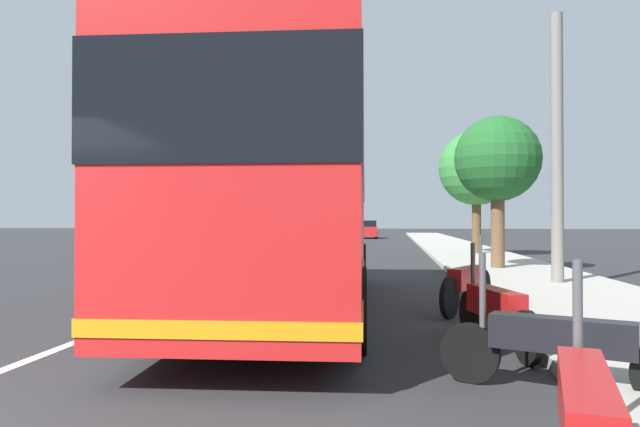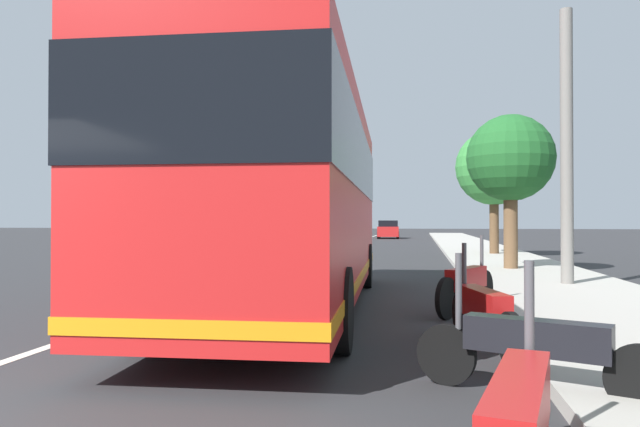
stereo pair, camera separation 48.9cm
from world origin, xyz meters
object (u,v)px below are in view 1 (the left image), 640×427
object	(u,v)px
roadside_tree_mid_block	(497,160)
car_ahead_same_lane	(318,229)
motorcycle_angled	(467,283)
motorcycle_far_end	(560,344)
motorcycle_mid_row	(495,310)
car_oncoming	(226,245)
motorcycle_nearest_curb	(586,427)
car_side_street	(367,230)
utility_pole	(557,150)
coach_bus	(292,191)
roadside_tree_far_block	(476,169)

from	to	relation	value
roadside_tree_mid_block	car_ahead_same_lane	bearing A→B (deg)	15.29
motorcycle_angled	roadside_tree_mid_block	distance (m)	8.51
motorcycle_far_end	motorcycle_mid_row	distance (m)	1.90
car_oncoming	motorcycle_nearest_curb	bearing A→B (deg)	20.80
car_side_street	car_ahead_same_lane	size ratio (longest dim) A/B	0.87
car_side_street	car_ahead_same_lane	distance (m)	6.19
car_side_street	utility_pole	distance (m)	37.56
motorcycle_far_end	car_oncoming	world-z (taller)	car_oncoming
car_oncoming	car_side_street	size ratio (longest dim) A/B	1.08
roadside_tree_mid_block	utility_pole	world-z (taller)	utility_pole
car_side_street	car_oncoming	bearing A→B (deg)	170.67
motorcycle_mid_row	motorcycle_nearest_curb	bearing A→B (deg)	162.74
car_ahead_same_lane	roadside_tree_mid_block	bearing A→B (deg)	10.94
car_side_street	motorcycle_far_end	bearing A→B (deg)	-177.61
coach_bus	car_ahead_same_lane	xyz separation A→B (m)	(44.69, 5.23, -1.33)
motorcycle_far_end	motorcycle_angled	bearing A→B (deg)	-63.98
motorcycle_mid_row	motorcycle_angled	xyz separation A→B (m)	(2.80, -0.03, 0.02)
motorcycle_far_end	roadside_tree_mid_block	distance (m)	12.93
car_ahead_same_lane	motorcycle_nearest_curb	bearing A→B (deg)	4.38
car_oncoming	utility_pole	bearing A→B (deg)	54.20
motorcycle_angled	car_oncoming	xyz separation A→B (m)	(10.47, 7.23, 0.18)
motorcycle_nearest_curb	car_ahead_same_lane	distance (m)	52.22
roadside_tree_mid_block	motorcycle_nearest_curb	bearing A→B (deg)	171.71
coach_bus	motorcycle_nearest_curb	distance (m)	7.60
roadside_tree_far_block	car_oncoming	bearing A→B (deg)	118.55
motorcycle_nearest_curb	utility_pole	distance (m)	11.32
motorcycle_nearest_curb	motorcycle_far_end	world-z (taller)	motorcycle_nearest_curb
motorcycle_nearest_curb	motorcycle_angled	xyz separation A→B (m)	(6.95, -0.29, -0.01)
car_side_street	utility_pole	size ratio (longest dim) A/B	0.65
coach_bus	roadside_tree_mid_block	world-z (taller)	roadside_tree_mid_block
roadside_tree_far_block	motorcycle_nearest_curb	bearing A→B (deg)	173.34
motorcycle_angled	car_ahead_same_lane	bearing A→B (deg)	37.32
car_side_street	coach_bus	bearing A→B (deg)	178.45
motorcycle_angled	motorcycle_mid_row	bearing A→B (deg)	-153.78
utility_pole	roadside_tree_mid_block	bearing A→B (deg)	8.36
car_oncoming	roadside_tree_far_block	size ratio (longest dim) A/B	0.81
motorcycle_angled	roadside_tree_far_block	distance (m)	16.20
motorcycle_mid_row	roadside_tree_far_block	bearing A→B (deg)	-21.06
motorcycle_nearest_curb	motorcycle_far_end	distance (m)	2.31
car_ahead_same_lane	utility_pole	size ratio (longest dim) A/B	0.75
roadside_tree_far_block	motorcycle_mid_row	bearing A→B (deg)	172.65
motorcycle_mid_row	car_ahead_same_lane	distance (m)	48.18
coach_bus	roadside_tree_far_block	bearing A→B (deg)	-21.43
motorcycle_far_end	utility_pole	distance (m)	9.11
car_side_street	utility_pole	world-z (taller)	utility_pole
coach_bus	motorcycle_angled	bearing A→B (deg)	-92.31
coach_bus	motorcycle_mid_row	bearing A→B (deg)	-135.94
motorcycle_nearest_curb	roadside_tree_mid_block	xyz separation A→B (m)	(14.75, -2.15, 2.83)
motorcycle_angled	car_ahead_same_lane	size ratio (longest dim) A/B	0.44
motorcycle_far_end	car_side_street	size ratio (longest dim) A/B	0.50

